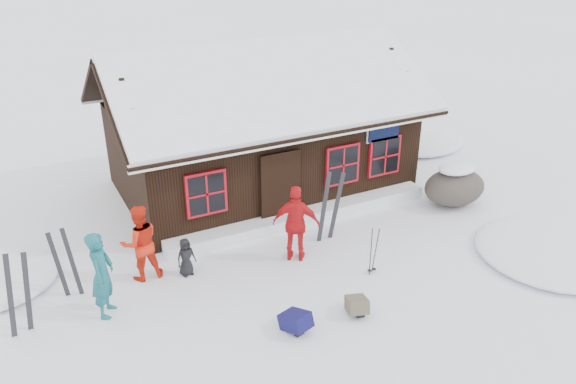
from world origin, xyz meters
name	(u,v)px	position (x,y,z in m)	size (l,w,h in m)	color
ground	(293,279)	(0.00, 0.00, 0.00)	(120.00, 120.00, 0.00)	white
mountain_hut	(259,136)	(1.50, 4.98, 1.58)	(8.90, 6.09, 4.42)	black
snow_drift	(303,216)	(1.50, 2.25, 0.17)	(7.60, 0.60, 0.35)	white
snow_mounds	(315,227)	(1.65, 1.86, 0.00)	(20.60, 13.20, 0.48)	white
skier_teal	(102,275)	(-3.96, 0.68, 0.94)	(0.69, 0.45, 1.88)	#145760
skier_orange_left	(140,243)	(-2.96, 1.63, 0.90)	(0.87, 0.68, 1.79)	red
skier_orange_right	(296,224)	(0.46, 0.73, 0.95)	(1.11, 0.46, 1.90)	red
skier_crouched	(186,257)	(-2.06, 1.29, 0.46)	(0.45, 0.29, 0.92)	black
boulder	(455,186)	(5.85, 1.27, 0.55)	(1.84, 1.38, 1.08)	#484039
ski_pair_left	(19,295)	(-5.49, 0.82, 0.86)	(0.59, 0.13, 1.82)	black
ski_pair_mid	(65,264)	(-4.54, 1.67, 0.79)	(0.52, 0.11, 1.67)	black
ski_pair_right	(330,207)	(1.65, 1.17, 0.90)	(0.64, 0.28, 1.90)	black
ski_poles	(373,252)	(1.71, -0.61, 0.56)	(0.21, 0.11, 1.19)	black
backpack_blue	(296,324)	(-0.80, -1.59, 0.16)	(0.43, 0.57, 0.31)	#110F42
backpack_olive	(357,307)	(0.56, -1.69, 0.14)	(0.40, 0.53, 0.29)	brown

